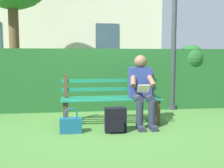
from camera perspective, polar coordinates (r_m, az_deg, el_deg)
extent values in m
plane|color=#3D6B2D|center=(4.59, -0.16, -8.57)|extent=(60.00, 60.00, 0.00)
cube|color=#4C3828|center=(4.54, 9.92, -6.04)|extent=(0.07, 0.07, 0.43)
cube|color=#4C3828|center=(4.35, -10.14, -6.59)|extent=(0.07, 0.07, 0.43)
cube|color=#4C3828|center=(4.86, 8.73, -5.23)|extent=(0.07, 0.07, 0.43)
cube|color=#4C3828|center=(4.68, -9.94, -5.69)|extent=(0.07, 0.07, 0.43)
cube|color=#197251|center=(4.71, -0.49, -2.74)|extent=(1.71, 0.06, 0.02)
cube|color=#197251|center=(4.57, -0.28, -3.02)|extent=(1.71, 0.06, 0.02)
cube|color=#197251|center=(4.43, -0.04, -3.31)|extent=(1.71, 0.06, 0.02)
cube|color=#197251|center=(4.29, 0.20, -3.62)|extent=(1.71, 0.06, 0.02)
cube|color=#4C3828|center=(4.83, 8.69, -0.05)|extent=(0.06, 0.06, 0.41)
cube|color=#4C3828|center=(4.65, -10.01, -0.31)|extent=(0.06, 0.06, 0.41)
cube|color=#197251|center=(4.69, -0.48, -1.13)|extent=(1.71, 0.02, 0.06)
cube|color=#197251|center=(4.67, -0.48, 0.76)|extent=(1.71, 0.02, 0.06)
cube|color=navy|center=(4.57, 6.10, 0.37)|extent=(0.38, 0.22, 0.52)
sphere|color=brown|center=(4.53, 6.21, 4.86)|extent=(0.22, 0.22, 0.22)
cylinder|color=#232838|center=(4.43, 7.95, -2.98)|extent=(0.13, 0.42, 0.13)
cylinder|color=#232838|center=(4.38, 5.42, -3.05)|extent=(0.13, 0.42, 0.13)
cylinder|color=#232838|center=(4.28, 8.65, -6.64)|extent=(0.12, 0.12, 0.45)
cylinder|color=#232838|center=(4.23, 6.02, -6.76)|extent=(0.12, 0.12, 0.45)
cube|color=#232838|center=(4.25, 8.91, -9.36)|extent=(0.10, 0.24, 0.07)
cube|color=#232838|center=(4.20, 6.25, -9.51)|extent=(0.10, 0.24, 0.07)
cylinder|color=brown|center=(4.47, 8.39, 0.99)|extent=(0.14, 0.32, 0.26)
cylinder|color=brown|center=(4.40, 4.63, 0.95)|extent=(0.14, 0.32, 0.26)
cube|color=beige|center=(4.33, 6.88, -1.00)|extent=(0.20, 0.07, 0.13)
cube|color=#1E5123|center=(5.86, 1.96, 1.15)|extent=(5.29, 0.66, 1.32)
sphere|color=#1E5123|center=(6.20, 16.83, 5.42)|extent=(0.59, 0.59, 0.59)
sphere|color=#1E5123|center=(5.84, -11.10, 4.90)|extent=(0.53, 0.53, 0.53)
cylinder|color=brown|center=(7.91, -20.49, 8.13)|extent=(0.27, 0.27, 3.00)
cube|color=beige|center=(12.09, -12.71, 15.86)|extent=(8.73, 3.28, 6.50)
cube|color=#334756|center=(10.29, -1.04, 9.73)|extent=(0.90, 0.04, 1.20)
cube|color=black|center=(4.05, 0.69, -7.81)|extent=(0.32, 0.17, 0.38)
cube|color=black|center=(3.96, 0.91, -9.23)|extent=(0.23, 0.04, 0.17)
cylinder|color=black|center=(4.15, 1.84, -7.18)|extent=(0.04, 0.04, 0.23)
cylinder|color=black|center=(4.13, -0.85, -7.26)|extent=(0.04, 0.04, 0.23)
cube|color=navy|center=(4.07, -8.93, -8.90)|extent=(0.33, 0.14, 0.23)
torus|color=navy|center=(4.03, -8.97, -6.64)|extent=(0.21, 0.02, 0.21)
cylinder|color=#2D3338|center=(5.93, 12.93, -4.87)|extent=(0.19, 0.19, 0.10)
cylinder|color=#2D3338|center=(5.85, 13.30, 10.27)|extent=(0.11, 0.11, 3.21)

